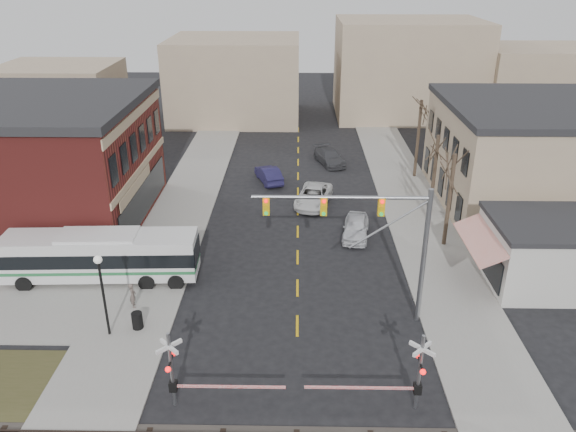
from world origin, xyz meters
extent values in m
plane|color=black|center=(0.00, 0.00, 0.00)|extent=(160.00, 160.00, 0.00)
cube|color=gray|center=(-9.50, 20.00, 0.06)|extent=(5.00, 60.00, 0.12)
cube|color=gray|center=(9.50, 20.00, 0.06)|extent=(5.00, 60.00, 0.12)
cube|color=tan|center=(-11.95, 16.00, 4.30)|extent=(0.10, 15.00, 0.50)
cube|color=tan|center=(-11.95, 16.00, 8.40)|extent=(0.10, 15.00, 0.70)
cube|color=black|center=(-11.95, 16.00, 1.80)|extent=(0.08, 13.00, 2.60)
cube|color=tan|center=(22.00, 20.00, 4.00)|extent=(20.00, 15.00, 8.00)
cube|color=beige|center=(16.00, 7.00, 2.00)|extent=(8.00, 6.00, 4.00)
cube|color=#262628|center=(16.00, 7.00, 4.15)|extent=(8.20, 6.20, 0.30)
cube|color=red|center=(11.20, 7.00, 3.00)|extent=(1.68, 6.00, 0.87)
cylinder|color=#382B21|center=(10.50, 12.00, 3.50)|extent=(0.28, 0.28, 6.75)
cylinder|color=#382B21|center=(10.80, 18.00, 3.27)|extent=(0.28, 0.28, 6.30)
cylinder|color=#382B21|center=(11.00, 26.00, 3.72)|extent=(0.28, 0.28, 7.20)
cube|color=silver|center=(-12.40, 6.82, 1.78)|extent=(12.15, 3.09, 2.66)
cube|color=black|center=(-12.40, 6.82, 1.96)|extent=(12.19, 3.14, 0.90)
cube|color=#246C3C|center=(-12.40, 6.82, 1.16)|extent=(12.19, 3.14, 0.20)
cylinder|color=black|center=(-12.40, 6.82, 0.50)|extent=(1.11, 2.65, 1.00)
cylinder|color=gray|center=(6.83, 2.78, 4.00)|extent=(0.28, 0.28, 8.00)
cylinder|color=gray|center=(2.20, 2.78, 7.50)|extent=(9.26, 0.20, 0.20)
cube|color=gold|center=(4.33, 2.78, 7.00)|extent=(0.35, 0.30, 1.00)
cube|color=gold|center=(1.33, 2.78, 7.00)|extent=(0.35, 0.30, 1.00)
cube|color=gold|center=(-1.67, 2.78, 7.00)|extent=(0.35, 0.30, 1.00)
cylinder|color=gray|center=(-5.61, -4.23, 2.00)|extent=(0.16, 0.16, 4.00)
cube|color=silver|center=(-5.61, -4.23, 3.30)|extent=(1.00, 1.00, 0.18)
cube|color=silver|center=(-5.61, -4.23, 3.30)|extent=(1.00, 1.00, 0.18)
sphere|color=#FF0C0C|center=(-5.61, -4.78, 2.50)|extent=(0.26, 0.26, 0.26)
sphere|color=#FF0C0C|center=(-5.61, -3.68, 2.50)|extent=(0.26, 0.26, 0.26)
cube|color=black|center=(-5.61, -4.23, 1.10)|extent=(0.35, 0.35, 0.50)
cube|color=#FF0C0C|center=(-3.01, -4.23, 1.10)|extent=(5.00, 0.10, 0.10)
cylinder|color=gray|center=(5.43, -4.19, 2.00)|extent=(0.16, 0.16, 4.00)
cube|color=silver|center=(5.43, -4.19, 3.30)|extent=(1.00, 1.00, 0.18)
cube|color=silver|center=(5.43, -4.19, 3.30)|extent=(1.00, 1.00, 0.18)
sphere|color=#FF0C0C|center=(5.43, -4.74, 2.50)|extent=(0.26, 0.26, 0.26)
sphere|color=#FF0C0C|center=(5.43, -3.64, 2.50)|extent=(0.26, 0.26, 0.26)
cube|color=black|center=(5.43, -4.19, 1.10)|extent=(0.35, 0.35, 0.50)
cube|color=#FF0C0C|center=(2.83, -4.19, 1.10)|extent=(5.00, 0.10, 0.10)
cylinder|color=black|center=(-10.24, 0.94, 2.35)|extent=(0.14, 0.14, 4.46)
sphere|color=silver|center=(-10.24, 0.94, 4.73)|extent=(0.44, 0.44, 0.44)
cylinder|color=black|center=(-8.82, 1.51, 0.60)|extent=(0.60, 0.60, 0.96)
imported|color=silver|center=(4.28, 13.27, 0.77)|extent=(2.48, 4.74, 1.54)
imported|color=#1C193F|center=(-2.70, 24.45, 0.74)|extent=(2.98, 4.76, 1.48)
imported|color=silver|center=(1.30, 19.25, 0.76)|extent=(3.64, 5.87, 1.52)
imported|color=#3A3B3F|center=(3.15, 29.65, 0.72)|extent=(3.47, 5.31, 1.43)
imported|color=#61544D|center=(-9.61, 3.61, 0.88)|extent=(0.51, 0.64, 1.53)
imported|color=#3B3761|center=(-11.50, 7.04, 0.98)|extent=(1.05, 1.02, 1.71)
camera|label=1|loc=(-0.05, -24.04, 18.66)|focal=35.00mm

